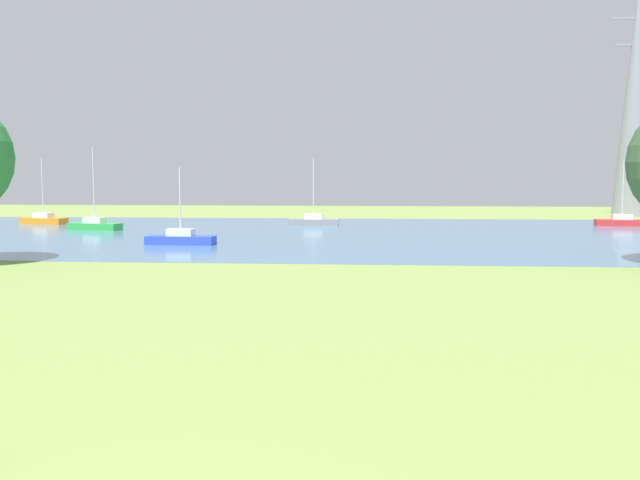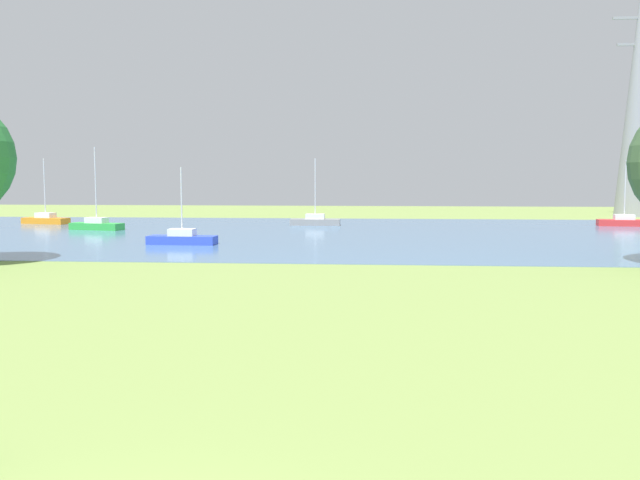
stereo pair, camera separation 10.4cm
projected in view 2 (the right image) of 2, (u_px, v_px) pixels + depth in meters
The scene contains 8 objects.
ground_plane at pixel (304, 288), 30.59m from camera, with size 160.00×160.00×0.00m, color #7F994C.
water_surface at pixel (339, 234), 58.37m from camera, with size 140.00×40.00×0.02m, color teal.
sailboat_blue at pixel (182, 238), 49.33m from camera, with size 4.85×1.67×5.41m.
sailboat_green at pixel (97, 225), 62.34m from camera, with size 5.01×2.53×7.32m.
sailboat_red at pixel (624, 221), 66.92m from camera, with size 4.94×2.02×6.26m.
sailboat_orange at pixel (46, 219), 69.96m from camera, with size 5.02×2.60×6.47m.
sailboat_gray at pixel (315, 221), 67.89m from camera, with size 4.82×1.57×6.44m.
electricity_pylon at pixel (638, 93), 81.49m from camera, with size 6.40×4.40×28.62m.
Camera 2 is at (3.23, -8.10, 4.91)m, focal length 39.42 mm.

